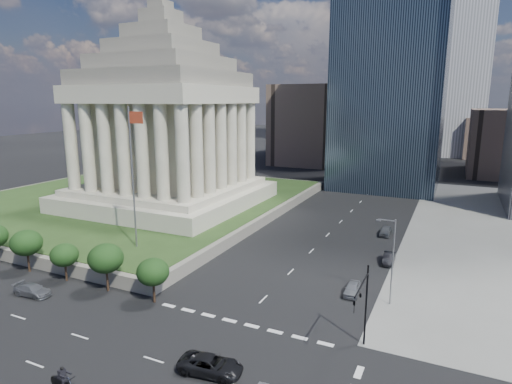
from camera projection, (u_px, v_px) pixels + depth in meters
The scene contains 17 objects.
ground at pixel (380, 182), 120.48m from camera, with size 500.00×500.00×0.00m, color black.
plaza_terrace at pixel (134, 201), 94.85m from camera, with size 66.00×70.00×1.80m, color #605C52.
plaza_lawn at pixel (134, 196), 94.65m from camera, with size 64.00×68.00×0.10m, color #233917.
war_memorial at pixel (165, 107), 84.19m from camera, with size 34.00×34.00×39.00m, color #A19A87, non-canonical shape.
flagpole at pixel (133, 170), 59.63m from camera, with size 2.52×0.24×20.00m.
tree_row at pixel (10, 247), 58.61m from camera, with size 53.00×4.00×6.00m, color #1A3311, non-canonical shape.
midrise_glass at pixel (392, 71), 108.93m from camera, with size 26.00×26.00×60.00m, color black.
building_filler_ne at pixel (505, 142), 131.56m from camera, with size 20.00×30.00×20.00m, color brown.
building_filler_nw at pixel (312, 125), 156.58m from camera, with size 24.00×30.00×28.00m, color brown.
traffic_signal_ne at pixel (363, 301), 37.85m from camera, with size 0.30×5.74×8.00m.
street_lamp_north at pixel (391, 257), 47.41m from camera, with size 2.13×0.22×10.00m.
pickup_truck at pixel (211, 365), 36.09m from camera, with size 2.57×5.56×1.55m, color black.
suv_grey at pixel (33, 290), 50.56m from camera, with size 1.94×4.78×1.39m, color #55575C.
parked_sedan_near at pixel (352, 289), 50.94m from camera, with size 4.09×1.64×1.39m, color gray.
parked_sedan_mid at pixel (389, 258), 60.63m from camera, with size 4.43×1.54×1.46m, color black.
parked_sedan_far at pixel (386, 231), 73.32m from camera, with size 4.45×1.79×1.52m, color #4C4F53.
motorcycle_trail at pixel (62, 378), 34.06m from camera, with size 2.74×0.75×2.04m, color black, non-canonical shape.
Camera 1 is at (18.86, -21.97, 22.66)m, focal length 30.00 mm.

